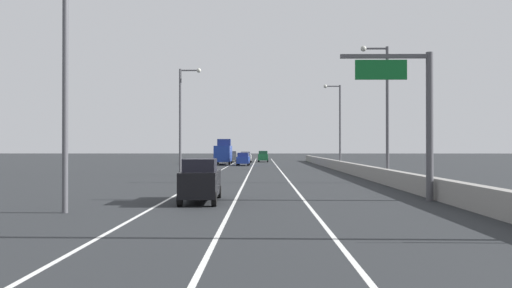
% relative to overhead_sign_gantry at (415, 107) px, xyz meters
% --- Properties ---
extents(ground_plane, '(320.00, 320.00, 0.00)m').
position_rel_overhead_sign_gantry_xyz_m(ground_plane, '(-7.08, 40.49, -4.73)').
color(ground_plane, '#26282B').
extents(lane_stripe_left, '(0.16, 130.00, 0.00)m').
position_rel_overhead_sign_gantry_xyz_m(lane_stripe_left, '(-12.58, 31.49, -4.73)').
color(lane_stripe_left, silver).
rests_on(lane_stripe_left, ground_plane).
extents(lane_stripe_center, '(0.16, 130.00, 0.00)m').
position_rel_overhead_sign_gantry_xyz_m(lane_stripe_center, '(-9.08, 31.49, -4.73)').
color(lane_stripe_center, silver).
rests_on(lane_stripe_center, ground_plane).
extents(lane_stripe_right, '(0.16, 130.00, 0.00)m').
position_rel_overhead_sign_gantry_xyz_m(lane_stripe_right, '(-5.58, 31.49, -4.73)').
color(lane_stripe_right, silver).
rests_on(lane_stripe_right, ground_plane).
extents(jersey_barrier_right, '(0.60, 120.00, 1.10)m').
position_rel_overhead_sign_gantry_xyz_m(jersey_barrier_right, '(1.34, 16.49, -4.18)').
color(jersey_barrier_right, gray).
rests_on(jersey_barrier_right, ground_plane).
extents(overhead_sign_gantry, '(4.68, 0.36, 7.50)m').
position_rel_overhead_sign_gantry_xyz_m(overhead_sign_gantry, '(0.00, 0.00, 0.00)').
color(overhead_sign_gantry, '#47474C').
rests_on(overhead_sign_gantry, ground_plane).
extents(lamp_post_right_second, '(2.14, 0.44, 10.38)m').
position_rel_overhead_sign_gantry_xyz_m(lamp_post_right_second, '(1.50, 12.78, 1.22)').
color(lamp_post_right_second, '#4C4C51').
rests_on(lamp_post_right_second, ground_plane).
extents(lamp_post_right_third, '(2.14, 0.44, 10.38)m').
position_rel_overhead_sign_gantry_xyz_m(lamp_post_right_third, '(1.56, 36.54, 1.22)').
color(lamp_post_right_third, '#4C4C51').
rests_on(lamp_post_right_third, ground_plane).
extents(lamp_post_left_near, '(2.14, 0.44, 10.38)m').
position_rel_overhead_sign_gantry_xyz_m(lamp_post_left_near, '(-15.56, -4.98, 1.22)').
color(lamp_post_left_near, '#4C4C51').
rests_on(lamp_post_left_near, ground_plane).
extents(lamp_post_left_mid, '(2.14, 0.44, 10.38)m').
position_rel_overhead_sign_gantry_xyz_m(lamp_post_left_mid, '(-15.40, 23.53, 1.22)').
color(lamp_post_left_mid, '#4C4C51').
rests_on(lamp_post_left_mid, ground_plane).
extents(car_green_0, '(1.95, 4.45, 2.05)m').
position_rel_overhead_sign_gantry_xyz_m(car_green_0, '(-7.50, 68.42, -3.71)').
color(car_green_0, '#196033').
rests_on(car_green_0, ground_plane).
extents(car_silver_1, '(1.99, 4.34, 1.95)m').
position_rel_overhead_sign_gantry_xyz_m(car_silver_1, '(-10.58, 64.44, -3.75)').
color(car_silver_1, '#B7B7BC').
rests_on(car_silver_1, ground_plane).
extents(car_black_2, '(1.90, 4.81, 2.14)m').
position_rel_overhead_sign_gantry_xyz_m(car_black_2, '(-10.73, -0.83, -3.67)').
color(car_black_2, black).
rests_on(car_black_2, ground_plane).
extents(car_gray_3, '(1.86, 4.31, 1.99)m').
position_rel_overhead_sign_gantry_xyz_m(car_gray_3, '(-13.34, 70.56, -3.74)').
color(car_gray_3, slate).
rests_on(car_gray_3, ground_plane).
extents(car_blue_4, '(1.90, 4.56, 1.91)m').
position_rel_overhead_sign_gantry_xyz_m(car_blue_4, '(-10.49, 49.65, -3.77)').
color(car_blue_4, '#1E389E').
rests_on(car_blue_4, ground_plane).
extents(box_truck, '(2.60, 9.19, 4.04)m').
position_rel_overhead_sign_gantry_xyz_m(box_truck, '(-13.81, 54.67, -2.89)').
color(box_truck, navy).
rests_on(box_truck, ground_plane).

